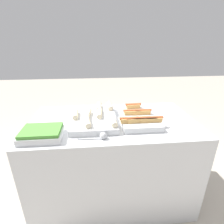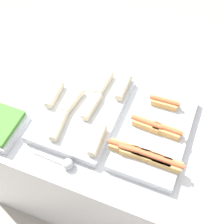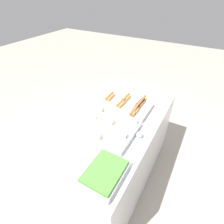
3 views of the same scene
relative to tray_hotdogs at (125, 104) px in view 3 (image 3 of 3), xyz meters
The scene contains 6 objects.
ground_plane 0.91m from the tray_hotdogs, behind, with size 12.00×12.00×0.00m, color #ADA393.
counter 0.51m from the tray_hotdogs, behind, with size 1.46×0.81×0.85m.
tray_hotdogs is the anchor object (origin of this frame).
tray_wraps 0.38m from the tray_hotdogs, behind, with size 0.38×0.54×0.09m.
tray_side_front 0.79m from the tray_hotdogs, 162.91° to the right, with size 0.30×0.23×0.07m.
serving_spoon_near 0.44m from the tray_hotdogs, 138.56° to the right, with size 0.21×0.05×0.05m.
Camera 3 is at (-1.08, -0.61, 1.86)m, focal length 28.00 mm.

